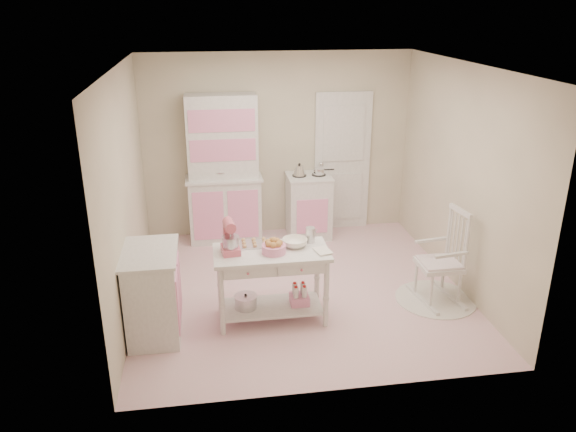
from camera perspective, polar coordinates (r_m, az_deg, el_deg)
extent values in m
plane|color=pink|center=(6.78, 1.17, -7.39)|extent=(3.80, 3.80, 0.00)
cube|color=white|center=(6.00, 1.36, 15.03)|extent=(3.80, 3.80, 0.04)
cube|color=beige|center=(8.08, -1.06, 7.21)|extent=(3.80, 0.04, 2.60)
cube|color=beige|center=(4.54, 5.36, -4.17)|extent=(3.80, 0.04, 2.60)
cube|color=beige|center=(6.24, -16.20, 2.20)|extent=(0.04, 3.80, 2.60)
cube|color=beige|center=(6.84, 17.16, 3.72)|extent=(0.04, 3.80, 2.60)
cube|color=white|center=(8.30, 5.52, 5.49)|extent=(0.82, 0.05, 2.04)
cube|color=white|center=(7.85, -6.57, 4.70)|extent=(1.06, 0.50, 2.08)
cube|color=white|center=(8.11, 2.11, 1.05)|extent=(0.62, 0.57, 0.92)
cube|color=white|center=(5.90, -13.54, -7.59)|extent=(0.54, 0.84, 0.92)
cylinder|color=white|center=(6.77, 14.75, -8.15)|extent=(0.92, 0.92, 0.01)
cube|color=white|center=(6.53, 15.19, -3.96)|extent=(0.58, 0.78, 1.10)
cube|color=white|center=(6.01, -1.67, -7.04)|extent=(1.20, 0.60, 0.80)
cube|color=#D85B72|center=(5.75, -5.91, -2.19)|extent=(0.23, 0.30, 0.34)
cube|color=silver|center=(5.98, -3.35, -2.88)|extent=(0.34, 0.24, 0.02)
cylinder|color=pink|center=(5.77, -1.45, -3.35)|extent=(0.25, 0.25, 0.09)
imported|color=white|center=(5.92, 0.70, -2.73)|extent=(0.27, 0.27, 0.08)
cylinder|color=silver|center=(6.00, 2.27, -1.94)|extent=(0.10, 0.10, 0.17)
imported|color=white|center=(5.79, 2.88, -3.69)|extent=(0.19, 0.23, 0.02)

